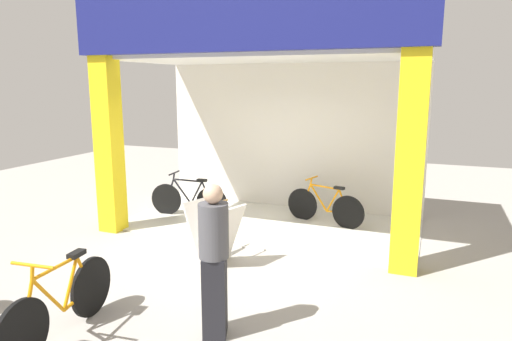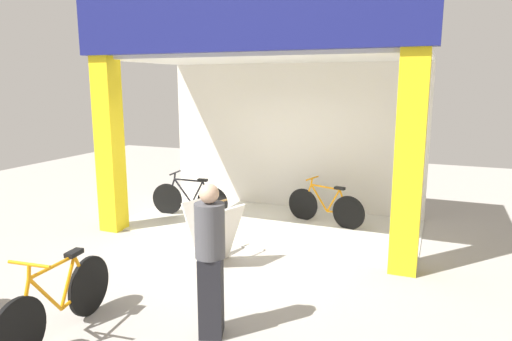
{
  "view_description": "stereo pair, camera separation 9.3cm",
  "coord_description": "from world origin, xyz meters",
  "px_view_note": "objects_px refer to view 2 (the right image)",
  "views": [
    {
      "loc": [
        2.79,
        -6.44,
        2.63
      ],
      "look_at": [
        0.0,
        0.67,
        1.15
      ],
      "focal_mm": 32.03,
      "sensor_mm": 36.0,
      "label": 1
    },
    {
      "loc": [
        2.88,
        -6.4,
        2.63
      ],
      "look_at": [
        0.0,
        0.67,
        1.15
      ],
      "focal_mm": 32.03,
      "sensor_mm": 36.0,
      "label": 2
    }
  ],
  "objects_px": {
    "bicycle_inside_1": "(325,207)",
    "pedestrian_0": "(210,260)",
    "bicycle_inside_0": "(190,199)",
    "bicycle_parked_0": "(58,303)",
    "sandwich_board_sign": "(214,233)"
  },
  "relations": [
    {
      "from": "sandwich_board_sign",
      "to": "pedestrian_0",
      "type": "bearing_deg",
      "value": -63.36
    },
    {
      "from": "bicycle_inside_1",
      "to": "bicycle_parked_0",
      "type": "relative_size",
      "value": 0.89
    },
    {
      "from": "bicycle_inside_1",
      "to": "bicycle_parked_0",
      "type": "distance_m",
      "value": 5.11
    },
    {
      "from": "bicycle_inside_1",
      "to": "bicycle_inside_0",
      "type": "bearing_deg",
      "value": -169.61
    },
    {
      "from": "bicycle_inside_0",
      "to": "pedestrian_0",
      "type": "bearing_deg",
      "value": -56.81
    },
    {
      "from": "bicycle_inside_0",
      "to": "bicycle_parked_0",
      "type": "bearing_deg",
      "value": -77.42
    },
    {
      "from": "bicycle_inside_1",
      "to": "bicycle_parked_0",
      "type": "bearing_deg",
      "value": -108.87
    },
    {
      "from": "bicycle_inside_0",
      "to": "bicycle_parked_0",
      "type": "height_order",
      "value": "bicycle_parked_0"
    },
    {
      "from": "bicycle_inside_0",
      "to": "pedestrian_0",
      "type": "xyz_separation_m",
      "value": [
        2.42,
        -3.7,
        0.48
      ]
    },
    {
      "from": "sandwich_board_sign",
      "to": "pedestrian_0",
      "type": "relative_size",
      "value": 0.57
    },
    {
      "from": "bicycle_inside_0",
      "to": "sandwich_board_sign",
      "type": "height_order",
      "value": "sandwich_board_sign"
    },
    {
      "from": "bicycle_parked_0",
      "to": "bicycle_inside_1",
      "type": "bearing_deg",
      "value": 71.13
    },
    {
      "from": "bicycle_inside_1",
      "to": "bicycle_parked_0",
      "type": "xyz_separation_m",
      "value": [
        -1.65,
        -4.83,
        0.03
      ]
    },
    {
      "from": "bicycle_inside_1",
      "to": "pedestrian_0",
      "type": "height_order",
      "value": "pedestrian_0"
    },
    {
      "from": "bicycle_inside_0",
      "to": "bicycle_parked_0",
      "type": "xyz_separation_m",
      "value": [
        0.97,
        -4.35,
        0.03
      ]
    }
  ]
}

